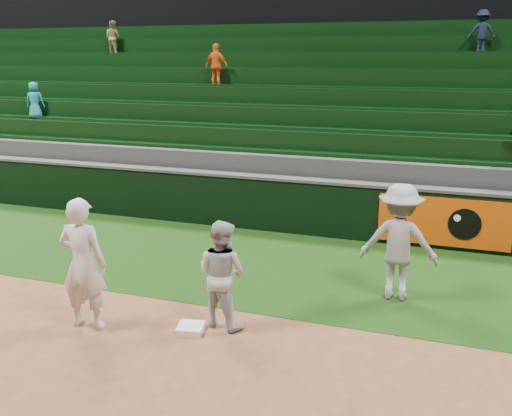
# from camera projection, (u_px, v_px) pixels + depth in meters

# --- Properties ---
(ground) EXTENTS (70.00, 70.00, 0.00)m
(ground) POSITION_uv_depth(u_px,v_px,m) (207.00, 336.00, 8.09)
(ground) COLOR brown
(ground) RESTS_ON ground
(foul_grass) EXTENTS (36.00, 4.20, 0.01)m
(foul_grass) POSITION_uv_depth(u_px,v_px,m) (272.00, 265.00, 10.82)
(foul_grass) COLOR black
(foul_grass) RESTS_ON ground
(upper_deck) EXTENTS (40.00, 12.00, 12.00)m
(upper_deck) POSITION_uv_depth(u_px,v_px,m) (386.00, 0.00, 22.45)
(upper_deck) COLOR black
(upper_deck) RESTS_ON ground
(first_base) EXTENTS (0.45, 0.45, 0.08)m
(first_base) POSITION_uv_depth(u_px,v_px,m) (191.00, 328.00, 8.24)
(first_base) COLOR white
(first_base) RESTS_ON ground
(first_baseman) EXTENTS (0.75, 0.53, 1.95)m
(first_baseman) POSITION_uv_depth(u_px,v_px,m) (83.00, 264.00, 8.14)
(first_baseman) COLOR silver
(first_baseman) RESTS_ON ground
(baserunner) EXTENTS (0.91, 0.78, 1.60)m
(baserunner) POSITION_uv_depth(u_px,v_px,m) (222.00, 274.00, 8.24)
(baserunner) COLOR #ACAFB7
(baserunner) RESTS_ON ground
(base_coach) EXTENTS (1.25, 0.74, 1.91)m
(base_coach) POSITION_uv_depth(u_px,v_px,m) (399.00, 242.00, 9.13)
(base_coach) COLOR #9496A0
(base_coach) RESTS_ON foul_grass
(field_wall) EXTENTS (36.00, 0.45, 1.25)m
(field_wall) POSITION_uv_depth(u_px,v_px,m) (304.00, 206.00, 12.66)
(field_wall) COLOR black
(field_wall) RESTS_ON ground
(stadium_seating) EXTENTS (36.00, 5.95, 5.04)m
(stadium_seating) POSITION_uv_depth(u_px,v_px,m) (339.00, 136.00, 15.83)
(stadium_seating) COLOR #343336
(stadium_seating) RESTS_ON ground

